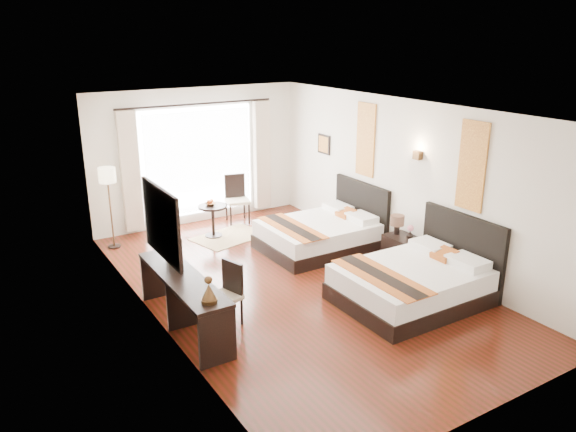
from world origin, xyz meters
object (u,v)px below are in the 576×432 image
bed_far (322,233)px  bed_near (415,281)px  nightstand (401,251)px  table_lamp (397,222)px  floor_lamp (108,181)px  vase (410,237)px  television (168,246)px  console_desk (184,302)px  side_table (213,221)px  fruit_bowl (210,204)px  window_chair (237,208)px  desk_chair (225,306)px

bed_far → bed_near: bearing=-90.9°
bed_near → nightstand: 1.32m
table_lamp → floor_lamp: 5.22m
vase → bed_near: bearing=-128.9°
bed_far → television: bearing=-165.0°
vase → console_desk: bearing=178.5°
side_table → fruit_bowl: size_ratio=3.21×
window_chair → floor_lamp: bearing=-75.0°
bed_near → window_chair: bearing=97.3°
floor_lamp → console_desk: bearing=-89.8°
vase → fruit_bowl: bearing=124.6°
fruit_bowl → window_chair: bearing=32.1°
console_desk → fruit_bowl: bearing=59.9°
console_desk → television: (0.02, 0.55, 0.62)m
bed_near → bed_far: (0.04, 2.48, -0.01)m
bed_far → window_chair: bearing=106.2°
desk_chair → window_chair: window_chair is taller
bed_far → television: television is taller
vase → window_chair: 3.98m
bed_near → fruit_bowl: (-1.44, 4.16, 0.35)m
desk_chair → window_chair: 4.40m
bed_far → vase: 1.71m
vase → fruit_bowl: 3.89m
side_table → window_chair: (0.81, 0.56, -0.01)m
table_lamp → console_desk: size_ratio=0.17×
floor_lamp → window_chair: floor_lamp is taller
television → fruit_bowl: television is taller
bed_far → table_lamp: size_ratio=5.45×
vase → fruit_bowl: size_ratio=0.64×
window_chair → bed_far: bearing=28.8°
console_desk → floor_lamp: 3.63m
nightstand → fruit_bowl: size_ratio=2.82×
vase → console_desk: console_desk is taller
bed_near → side_table: (-1.41, 4.13, 0.01)m
desk_chair → floor_lamp: 3.91m
console_desk → side_table: 3.56m
bed_near → television: bearing=153.3°
bed_near → fruit_bowl: 4.42m
nightstand → table_lamp: 0.51m
table_lamp → fruit_bowl: size_ratio=1.89×
table_lamp → console_desk: 3.99m
desk_chair → side_table: bearing=-128.7°
desk_chair → window_chair: bearing=-135.8°
bed_far → floor_lamp: size_ratio=1.34×
nightstand → fruit_bowl: 3.78m
vase → nightstand: bearing=106.1°
floor_lamp → desk_chair: bearing=-82.3°
console_desk → floor_lamp: bearing=90.2°
nightstand → floor_lamp: size_ratio=0.37×
table_lamp → television: (-3.95, 0.37, 0.24)m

